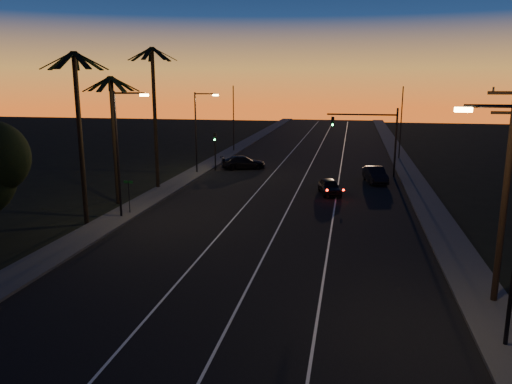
% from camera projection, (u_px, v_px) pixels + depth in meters
% --- Properties ---
extents(road, '(20.00, 170.00, 0.01)m').
position_uv_depth(road, '(290.00, 194.00, 43.52)').
color(road, black).
rests_on(road, ground).
extents(sidewalk_left, '(2.40, 170.00, 0.16)m').
position_uv_depth(sidewalk_left, '(168.00, 188.00, 45.57)').
color(sidewalk_left, '#343432').
rests_on(sidewalk_left, ground).
extents(sidewalk_right, '(2.40, 170.00, 0.16)m').
position_uv_depth(sidewalk_right, '(424.00, 199.00, 41.44)').
color(sidewalk_right, '#343432').
rests_on(sidewalk_right, ground).
extents(lane_stripe_left, '(0.12, 160.00, 0.01)m').
position_uv_depth(lane_stripe_left, '(256.00, 192.00, 44.07)').
color(lane_stripe_left, silver).
rests_on(lane_stripe_left, road).
extents(lane_stripe_mid, '(0.12, 160.00, 0.01)m').
position_uv_depth(lane_stripe_mid, '(296.00, 194.00, 43.43)').
color(lane_stripe_mid, silver).
rests_on(lane_stripe_mid, road).
extents(lane_stripe_right, '(0.12, 160.00, 0.01)m').
position_uv_depth(lane_stripe_right, '(336.00, 196.00, 42.78)').
color(lane_stripe_right, silver).
rests_on(lane_stripe_right, road).
extents(palm_near, '(4.25, 4.16, 11.53)m').
position_uv_depth(palm_near, '(79.00, 121.00, 32.80)').
color(palm_near, black).
rests_on(palm_near, ground).
extents(palm_mid, '(4.25, 4.16, 10.03)m').
position_uv_depth(palm_mid, '(113.00, 126.00, 38.84)').
color(palm_mid, black).
rests_on(palm_mid, ground).
extents(palm_far, '(4.25, 4.16, 12.53)m').
position_uv_depth(palm_far, '(154.00, 104.00, 44.10)').
color(palm_far, black).
rests_on(palm_far, ground).
extents(streetlight_left_near, '(2.55, 0.26, 9.00)m').
position_uv_depth(streetlight_left_near, '(121.00, 145.00, 34.75)').
color(streetlight_left_near, black).
rests_on(streetlight_left_near, ground).
extents(streetlight_left_far, '(2.55, 0.26, 8.50)m').
position_uv_depth(streetlight_left_far, '(199.00, 126.00, 52.05)').
color(streetlight_left_far, black).
rests_on(streetlight_left_far, ground).
extents(streetlight_right_near, '(2.55, 0.26, 9.00)m').
position_uv_depth(streetlight_right_near, '(512.00, 209.00, 17.39)').
color(streetlight_right_near, black).
rests_on(streetlight_right_near, ground).
extents(street_sign, '(0.70, 0.06, 2.60)m').
position_uv_depth(street_sign, '(129.00, 193.00, 36.53)').
color(street_sign, black).
rests_on(street_sign, ground).
extents(utility_pole, '(2.20, 0.28, 10.00)m').
position_uv_depth(utility_pole, '(506.00, 187.00, 21.05)').
color(utility_pole, black).
rests_on(utility_pole, ground).
extents(signal_mast, '(7.10, 0.41, 7.00)m').
position_uv_depth(signal_mast, '(372.00, 130.00, 50.73)').
color(signal_mast, black).
rests_on(signal_mast, ground).
extents(signal_post, '(0.28, 0.37, 4.20)m').
position_uv_depth(signal_post, '(215.00, 144.00, 54.21)').
color(signal_post, black).
rests_on(signal_post, ground).
extents(far_pole_left, '(0.14, 0.14, 9.00)m').
position_uv_depth(far_pole_left, '(233.00, 119.00, 68.52)').
color(far_pole_left, black).
rests_on(far_pole_left, ground).
extents(far_pole_right, '(0.14, 0.14, 9.00)m').
position_uv_depth(far_pole_right, '(401.00, 123.00, 61.59)').
color(far_pole_right, black).
rests_on(far_pole_right, ground).
extents(lead_car, '(2.57, 4.66, 1.35)m').
position_uv_depth(lead_car, '(330.00, 187.00, 43.24)').
color(lead_car, black).
rests_on(lead_car, road).
extents(right_car, '(2.45, 4.83, 1.52)m').
position_uv_depth(right_car, '(375.00, 175.00, 48.20)').
color(right_car, black).
rests_on(right_car, road).
extents(cross_car, '(5.39, 3.78, 1.45)m').
position_uv_depth(cross_car, '(243.00, 162.00, 55.66)').
color(cross_car, black).
rests_on(cross_car, road).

